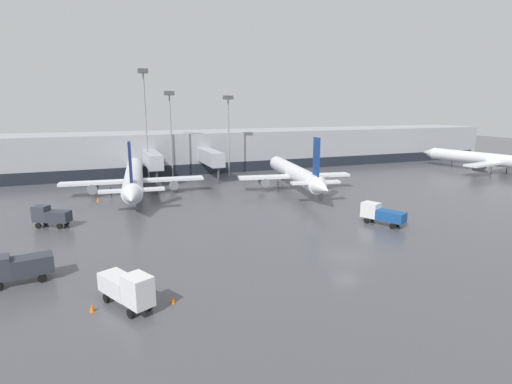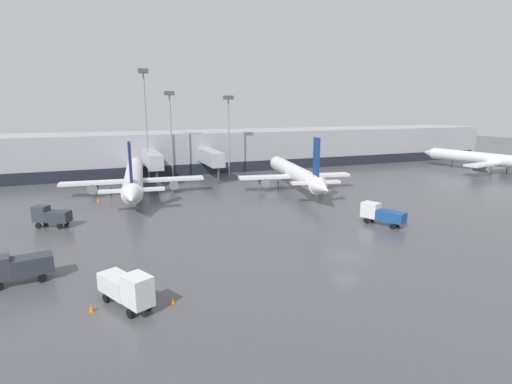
# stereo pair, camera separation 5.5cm
# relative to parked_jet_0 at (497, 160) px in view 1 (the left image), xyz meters

# --- Properties ---
(ground_plane) EXTENTS (320.00, 320.00, 0.00)m
(ground_plane) POSITION_rel_parked_jet_0_xyz_m (-60.30, -31.37, -2.98)
(ground_plane) COLOR #4C4C51
(terminal_building) EXTENTS (160.00, 28.68, 9.00)m
(terminal_building) POSITION_rel_parked_jet_0_xyz_m (-60.36, 30.51, 1.52)
(terminal_building) COLOR #9EA0A5
(terminal_building) RESTS_ON ground_plane
(parked_jet_0) EXTENTS (21.21, 37.15, 9.04)m
(parked_jet_0) POSITION_rel_parked_jet_0_xyz_m (0.00, 0.00, 0.00)
(parked_jet_0) COLOR silver
(parked_jet_0) RESTS_ON ground_plane
(parked_jet_1) EXTENTS (20.53, 32.37, 10.29)m
(parked_jet_1) POSITION_rel_parked_jet_0_xyz_m (-50.50, 0.02, 0.10)
(parked_jet_1) COLOR white
(parked_jet_1) RESTS_ON ground_plane
(parked_jet_2) EXTENTS (23.76, 36.72, 10.10)m
(parked_jet_2) POSITION_rel_parked_jet_0_xyz_m (-77.92, 6.57, -0.04)
(parked_jet_2) COLOR silver
(parked_jet_2) RESTS_ON ground_plane
(service_truck_0) EXTENTS (5.45, 2.69, 2.60)m
(service_truck_0) POSITION_rel_parked_jet_0_xyz_m (-90.02, -26.50, -1.47)
(service_truck_0) COLOR #2D333D
(service_truck_0) RESTS_ON ground_plane
(service_truck_1) EXTENTS (3.98, 5.71, 2.95)m
(service_truck_1) POSITION_rel_parked_jet_0_xyz_m (-81.56, -34.25, -1.40)
(service_truck_1) COLOR silver
(service_truck_1) RESTS_ON ground_plane
(service_truck_2) EXTENTS (3.91, 5.78, 2.64)m
(service_truck_2) POSITION_rel_parked_jet_0_xyz_m (-49.82, -23.36, -1.52)
(service_truck_2) COLOR #19478C
(service_truck_2) RESTS_ON ground_plane
(service_truck_3) EXTENTS (4.73, 3.44, 2.69)m
(service_truck_3) POSITION_rel_parked_jet_0_xyz_m (-89.23, -9.34, -1.50)
(service_truck_3) COLOR #2D333D
(service_truck_3) RESTS_ON ground_plane
(traffic_cone_0) EXTENTS (0.39, 0.39, 0.69)m
(traffic_cone_0) POSITION_rel_parked_jet_0_xyz_m (-84.13, -34.02, -2.63)
(traffic_cone_0) COLOR orange
(traffic_cone_0) RESTS_ON ground_plane
(traffic_cone_1) EXTENTS (0.41, 0.41, 0.60)m
(traffic_cone_1) POSITION_rel_parked_jet_0_xyz_m (-78.34, -34.87, -2.68)
(traffic_cone_1) COLOR orange
(traffic_cone_1) RESTS_ON ground_plane
(traffic_cone_2) EXTENTS (0.45, 0.45, 0.79)m
(traffic_cone_2) POSITION_rel_parked_jet_0_xyz_m (-41.76, 3.60, -2.58)
(traffic_cone_2) COLOR orange
(traffic_cone_2) RESTS_ON ground_plane
(traffic_cone_3) EXTENTS (0.50, 0.50, 0.67)m
(traffic_cone_3) POSITION_rel_parked_jet_0_xyz_m (-83.81, 3.13, -2.64)
(traffic_cone_3) COLOR orange
(traffic_cone_3) RESTS_ON ground_plane
(apron_light_mast_0) EXTENTS (1.80, 1.80, 17.80)m
(apron_light_mast_0) POSITION_rel_parked_jet_0_xyz_m (-69.35, 18.57, 11.12)
(apron_light_mast_0) COLOR gray
(apron_light_mast_0) RESTS_ON ground_plane
(apron_light_mast_1) EXTENTS (1.80, 1.80, 17.03)m
(apron_light_mast_1) POSITION_rel_parked_jet_0_xyz_m (-57.31, 18.04, 10.59)
(apron_light_mast_1) COLOR gray
(apron_light_mast_1) RESTS_ON ground_plane
(apron_light_mast_2) EXTENTS (1.80, 1.80, 21.82)m
(apron_light_mast_2) POSITION_rel_parked_jet_0_xyz_m (-74.28, 17.39, 13.84)
(apron_light_mast_2) COLOR gray
(apron_light_mast_2) RESTS_ON ground_plane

